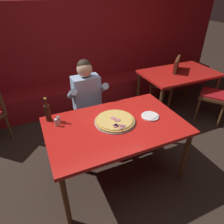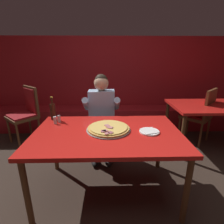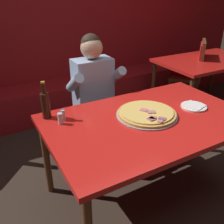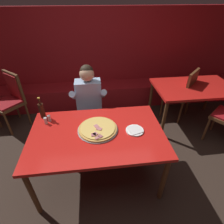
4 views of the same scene
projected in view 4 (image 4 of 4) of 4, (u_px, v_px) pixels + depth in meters
ground_plane at (100, 173)px, 2.46m from camera, size 24.00×24.00×0.00m
booth_wall_panel at (91, 58)px, 3.70m from camera, size 6.80×0.16×1.90m
booth_bench at (94, 95)px, 3.85m from camera, size 6.46×0.48×0.46m
main_dining_table at (97, 137)px, 2.07m from camera, size 1.56×0.99×0.76m
pizza at (98, 129)px, 2.06m from camera, size 0.48×0.48×0.05m
plate_white_paper at (135, 130)px, 2.05m from camera, size 0.21×0.21×0.02m
beer_bottle at (42, 110)px, 2.22m from camera, size 0.07×0.07×0.29m
shaker_black_pepper at (49, 119)px, 2.19m from camera, size 0.04×0.04×0.09m
shaker_oregano at (46, 121)px, 2.15m from camera, size 0.04×0.04×0.09m
diner_seated_blue_shirt at (89, 104)px, 2.66m from camera, size 0.53×0.53×1.27m
dining_chair_side_aisle at (11, 97)px, 3.06m from camera, size 0.62×0.62×1.01m
dining_chair_by_booth at (183, 91)px, 3.26m from camera, size 0.62×0.62×1.00m
background_dining_table at (193, 90)px, 3.07m from camera, size 1.36×0.85×0.76m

